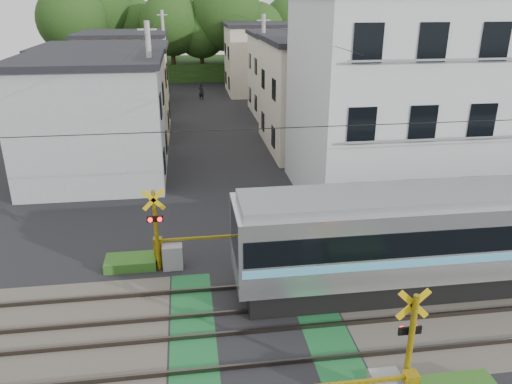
{
  "coord_description": "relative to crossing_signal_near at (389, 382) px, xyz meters",
  "views": [
    {
      "loc": [
        -1.76,
        -12.27,
        9.04
      ],
      "look_at": [
        0.68,
        5.0,
        2.2
      ],
      "focal_mm": 35.0,
      "sensor_mm": 36.0,
      "label": 1
    }
  ],
  "objects": [
    {
      "name": "ground",
      "position": [
        -2.59,
        3.65,
        -0.71
      ],
      "size": [
        120.0,
        120.0,
        0.0
      ],
      "primitive_type": "plane",
      "color": "black"
    },
    {
      "name": "track_bed",
      "position": [
        -2.59,
        3.65,
        -0.67
      ],
      "size": [
        120.0,
        120.0,
        0.14
      ],
      "color": "#47423A",
      "rests_on": "ground"
    },
    {
      "name": "crossing_signal_near",
      "position": [
        0.0,
        0.0,
        0.0
      ],
      "size": [
        4.74,
        0.65,
        3.09
      ],
      "color": "#E3BC0B",
      "rests_on": "ground"
    },
    {
      "name": "crossing_signal_far",
      "position": [
        -5.17,
        7.31,
        0.0
      ],
      "size": [
        4.74,
        0.65,
        3.09
      ],
      "color": "#E3BC0B",
      "rests_on": "ground"
    },
    {
      "name": "apartment_block",
      "position": [
        5.91,
        13.15,
        3.94
      ],
      "size": [
        10.2,
        8.36,
        9.3
      ],
      "color": "silver",
      "rests_on": "ground"
    },
    {
      "name": "houses_row",
      "position": [
        -2.33,
        29.57,
        2.53
      ],
      "size": [
        22.07,
        31.35,
        6.8
      ],
      "color": "#A6A9AB",
      "rests_on": "ground"
    },
    {
      "name": "tree_hill",
      "position": [
        -2.97,
        51.95,
        4.79
      ],
      "size": [
        40.0,
        13.36,
        11.6
      ],
      "color": "#234216",
      "rests_on": "ground"
    },
    {
      "name": "catenary",
      "position": [
        3.41,
        3.69,
        2.98
      ],
      "size": [
        60.0,
        5.04,
        7.0
      ],
      "color": "#2D2D33",
      "rests_on": "ground"
    },
    {
      "name": "utility_poles",
      "position": [
        -3.64,
        26.66,
        3.37
      ],
      "size": [
        7.9,
        42.0,
        8.0
      ],
      "color": "#A5A5A0",
      "rests_on": "ground"
    },
    {
      "name": "pedestrian",
      "position": [
        -2.85,
        38.49,
        0.04
      ],
      "size": [
        0.64,
        0.54,
        1.49
      ],
      "primitive_type": "imported",
      "rotation": [
        0.0,
        0.0,
        2.74
      ],
      "color": "black",
      "rests_on": "ground"
    },
    {
      "name": "weed_patches",
      "position": [
        -0.83,
        3.56,
        -0.53
      ],
      "size": [
        10.25,
        8.8,
        0.4
      ],
      "color": "#2D5E1E",
      "rests_on": "ground"
    }
  ]
}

